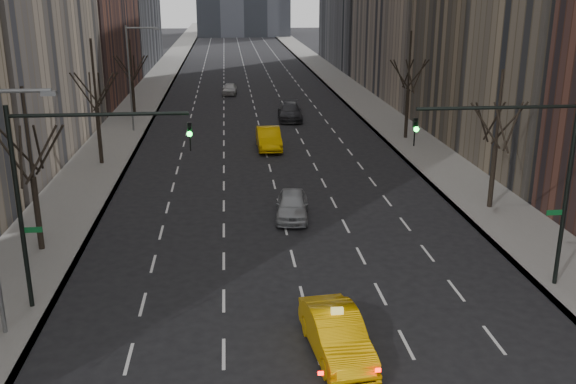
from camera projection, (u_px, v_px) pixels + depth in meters
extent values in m
cube|color=slate|center=(152.00, 89.00, 80.28)|extent=(4.50, 320.00, 0.15)
cube|color=slate|center=(345.00, 86.00, 82.49)|extent=(4.50, 320.00, 0.15)
cylinder|color=black|center=(38.00, 214.00, 30.41)|extent=(0.28, 0.28, 3.57)
cylinder|color=black|center=(27.00, 133.00, 29.23)|extent=(0.16, 0.16, 4.25)
cylinder|color=black|center=(38.00, 148.00, 30.32)|extent=(0.42, 1.80, 2.52)
cylinder|color=black|center=(50.00, 150.00, 29.85)|extent=(1.74, 0.72, 2.52)
cylinder|color=black|center=(41.00, 155.00, 29.03)|extent=(1.46, 1.25, 2.52)
cylinder|color=black|center=(21.00, 157.00, 28.68)|extent=(0.42, 1.80, 2.52)
cylinder|color=black|center=(10.00, 154.00, 29.15)|extent=(1.74, 0.72, 2.52)
cylinder|color=black|center=(19.00, 149.00, 29.96)|extent=(1.46, 1.25, 2.52)
cylinder|color=black|center=(99.00, 136.00, 45.53)|extent=(0.28, 0.28, 3.99)
cylinder|color=black|center=(94.00, 74.00, 44.20)|extent=(0.16, 0.16, 4.75)
cylinder|color=black|center=(100.00, 88.00, 45.36)|extent=(0.42, 1.80, 2.52)
cylinder|color=black|center=(108.00, 90.00, 44.90)|extent=(1.74, 0.72, 2.52)
cylinder|color=black|center=(103.00, 91.00, 44.08)|extent=(1.46, 1.25, 2.52)
cylinder|color=black|center=(91.00, 92.00, 43.73)|extent=(0.42, 1.80, 2.52)
cylinder|color=black|center=(82.00, 91.00, 44.20)|extent=(1.74, 0.72, 2.52)
cylinder|color=black|center=(87.00, 89.00, 45.01)|extent=(1.46, 1.25, 2.52)
cylinder|color=black|center=(134.00, 99.00, 62.70)|extent=(0.28, 0.28, 3.36)
cylinder|color=black|center=(131.00, 61.00, 61.58)|extent=(0.16, 0.16, 4.00)
cylinder|color=black|center=(134.00, 68.00, 62.63)|extent=(0.42, 1.80, 2.52)
cylinder|color=black|center=(140.00, 68.00, 62.16)|extent=(1.74, 0.72, 2.52)
cylinder|color=black|center=(138.00, 69.00, 61.35)|extent=(1.46, 1.25, 2.52)
cylinder|color=black|center=(129.00, 70.00, 60.99)|extent=(0.42, 1.80, 2.52)
cylinder|color=black|center=(122.00, 69.00, 61.46)|extent=(1.74, 0.72, 2.52)
cylinder|color=black|center=(125.00, 68.00, 62.28)|extent=(1.46, 1.25, 2.52)
cylinder|color=black|center=(492.00, 177.00, 36.38)|extent=(0.28, 0.28, 3.57)
cylinder|color=black|center=(499.00, 108.00, 35.19)|extent=(0.16, 0.16, 4.25)
cylinder|color=black|center=(494.00, 121.00, 36.28)|extent=(0.42, 1.80, 2.52)
cylinder|color=black|center=(509.00, 123.00, 35.82)|extent=(1.74, 0.72, 2.52)
cylinder|color=black|center=(513.00, 126.00, 35.00)|extent=(1.46, 1.25, 2.52)
cylinder|color=black|center=(501.00, 128.00, 34.65)|extent=(0.42, 1.80, 2.52)
cylinder|color=black|center=(485.00, 126.00, 35.11)|extent=(1.74, 0.72, 2.52)
cylinder|color=black|center=(482.00, 123.00, 35.93)|extent=(1.46, 1.25, 2.52)
cylinder|color=black|center=(407.00, 114.00, 53.39)|extent=(0.28, 0.28, 3.99)
cylinder|color=black|center=(410.00, 61.00, 52.06)|extent=(0.16, 0.16, 4.75)
cylinder|color=black|center=(408.00, 74.00, 53.23)|extent=(0.42, 1.80, 2.52)
cylinder|color=black|center=(418.00, 74.00, 52.76)|extent=(1.74, 0.72, 2.52)
cylinder|color=black|center=(419.00, 76.00, 51.94)|extent=(1.46, 1.25, 2.52)
cylinder|color=black|center=(410.00, 76.00, 51.59)|extent=(0.42, 1.80, 2.52)
cylinder|color=black|center=(400.00, 76.00, 52.06)|extent=(1.74, 0.72, 2.52)
cylinder|color=black|center=(399.00, 74.00, 52.87)|extent=(1.46, 1.25, 2.52)
cylinder|color=black|center=(19.00, 210.00, 24.16)|extent=(0.18, 0.18, 8.00)
cylinder|color=black|center=(99.00, 115.00, 23.36)|extent=(6.50, 0.14, 0.14)
imported|color=black|center=(190.00, 137.00, 23.93)|extent=(0.18, 0.22, 1.10)
sphere|color=#0CFF33|center=(190.00, 134.00, 23.71)|extent=(0.20, 0.20, 0.20)
cube|color=#0C5926|center=(33.00, 230.00, 24.44)|extent=(0.70, 0.04, 0.22)
cylinder|color=black|center=(567.00, 194.00, 26.11)|extent=(0.18, 0.18, 8.00)
cylinder|color=black|center=(498.00, 108.00, 24.73)|extent=(6.50, 0.14, 0.14)
imported|color=black|center=(415.00, 132.00, 24.70)|extent=(0.18, 0.22, 1.10)
sphere|color=#0CFF33|center=(416.00, 129.00, 24.49)|extent=(0.20, 0.20, 0.20)
cube|color=#0C5926|center=(555.00, 213.00, 26.32)|extent=(0.70, 0.04, 0.22)
cylinder|color=slate|center=(11.00, 91.00, 20.89)|extent=(2.60, 0.14, 0.14)
cube|color=slate|center=(49.00, 93.00, 21.02)|extent=(0.50, 0.22, 0.15)
cylinder|color=slate|center=(130.00, 79.00, 55.27)|extent=(0.16, 0.16, 9.00)
cylinder|color=slate|center=(142.00, 28.00, 54.08)|extent=(2.60, 0.14, 0.14)
cube|color=slate|center=(156.00, 29.00, 54.22)|extent=(0.50, 0.22, 0.15)
imported|color=#F8B105|center=(337.00, 334.00, 22.05)|extent=(2.19, 4.92, 1.57)
imported|color=#95989D|center=(292.00, 205.00, 35.33)|extent=(2.22, 4.50, 1.48)
imported|color=#EEAF05|center=(269.00, 138.00, 50.53)|extent=(1.87, 5.17, 1.69)
imported|color=#29292D|center=(290.00, 112.00, 61.70)|extent=(2.48, 5.61, 1.60)
imported|color=silver|center=(230.00, 89.00, 76.49)|extent=(1.96, 4.07, 1.34)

